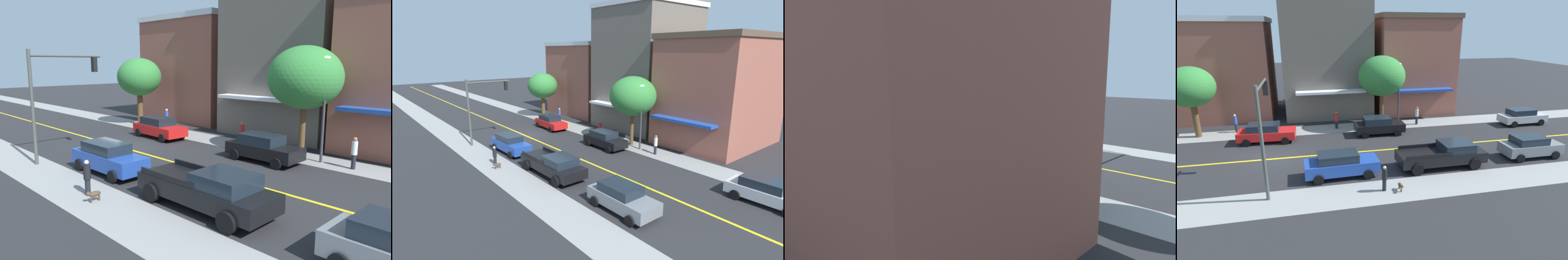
{
  "view_description": "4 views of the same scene",
  "coord_description": "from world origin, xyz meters",
  "views": [
    {
      "loc": [
        13.76,
        21.08,
        5.72
      ],
      "look_at": [
        -2.1,
        5.03,
        1.6
      ],
      "focal_mm": 33.91,
      "sensor_mm": 36.0,
      "label": 1
    },
    {
      "loc": [
        15.56,
        30.25,
        9.05
      ],
      "look_at": [
        -2.65,
        7.82,
        1.72
      ],
      "focal_mm": 28.69,
      "sensor_mm": 36.0,
      "label": 2
    },
    {
      "loc": [
        -21.1,
        -16.05,
        6.05
      ],
      "look_at": [
        -1.46,
        2.98,
        1.64
      ],
      "focal_mm": 32.06,
      "sensor_mm": 36.0,
      "label": 3
    },
    {
      "loc": [
        22.08,
        2.57,
        9.14
      ],
      "look_at": [
        -0.54,
        7.58,
        1.54
      ],
      "focal_mm": 28.49,
      "sensor_mm": 36.0,
      "label": 4
    }
  ],
  "objects": [
    {
      "name": "ground_plane",
      "position": [
        0.0,
        0.0,
        0.0
      ],
      "size": [
        140.0,
        140.0,
        0.0
      ],
      "primitive_type": "plane",
      "color": "#262628"
    },
    {
      "name": "sidewalk_right",
      "position": [
        6.39,
        0.0,
        0.0
      ],
      "size": [
        2.79,
        126.0,
        0.01
      ],
      "primitive_type": "cube",
      "color": "gray",
      "rests_on": "ground"
    },
    {
      "name": "street_lamp",
      "position": [
        -6.09,
        11.39,
        3.81
      ],
      "size": [
        0.7,
        0.36,
        6.11
      ],
      "color": "#38383D",
      "rests_on": "ground"
    },
    {
      "name": "fire_hydrant",
      "position": [
        -5.53,
        0.39,
        0.4
      ],
      "size": [
        0.44,
        0.24,
        0.8
      ],
      "color": "yellow",
      "rests_on": "ground"
    },
    {
      "name": "red_sedan_left_curb",
      "position": [
        -3.93,
        -0.83,
        0.83
      ],
      "size": [
        2.23,
        4.72,
        1.59
      ],
      "rotation": [
        0.0,
        0.0,
        1.52
      ],
      "color": "red",
      "rests_on": "ground"
    },
    {
      "name": "grey_sedan_right_curb",
      "position": [
        3.6,
        18.67,
        0.84
      ],
      "size": [
        2.04,
        4.37,
        1.61
      ],
      "rotation": [
        0.0,
        0.0,
        1.57
      ],
      "color": "slate",
      "rests_on": "ground"
    },
    {
      "name": "small_dog",
      "position": [
        6.51,
        7.72,
        0.33
      ],
      "size": [
        0.66,
        0.24,
        0.5
      ],
      "rotation": [
        0.0,
        0.0,
        0.0
      ],
      "color": "#4C3828",
      "rests_on": "ground"
    },
    {
      "name": "street_tree_left_near",
      "position": [
        -6.58,
        9.83,
        4.84
      ],
      "size": [
        4.47,
        4.47,
        6.76
      ],
      "color": "brown",
      "rests_on": "ground"
    },
    {
      "name": "black_pickup_truck",
      "position": [
        3.76,
        11.65,
        0.87
      ],
      "size": [
        2.36,
        6.04,
        1.7
      ],
      "rotation": [
        0.0,
        0.0,
        1.57
      ],
      "color": "black",
      "rests_on": "ground"
    },
    {
      "name": "road_centerline_stripe",
      "position": [
        0.0,
        0.0,
        0.0
      ],
      "size": [
        0.2,
        126.0,
        0.0
      ],
      "primitive_type": "cube",
      "color": "yellow",
      "rests_on": "ground"
    },
    {
      "name": "pale_office_building",
      "position": [
        -13.84,
        14.6,
        5.34
      ],
      "size": [
        12.17,
        8.51,
        10.65
      ],
      "rotation": [
        0.0,
        0.0,
        -1.57
      ],
      "color": "#935142",
      "rests_on": "ground"
    },
    {
      "name": "tan_rowhouse",
      "position": [
        -13.85,
        -5.85,
        5.14
      ],
      "size": [
        8.56,
        10.42,
        10.26
      ],
      "rotation": [
        0.0,
        0.0,
        -1.57
      ],
      "color": "#935142",
      "rests_on": "ground"
    },
    {
      "name": "pedestrian_black_shirt",
      "position": [
        6.27,
        6.79,
        0.84
      ],
      "size": [
        0.32,
        0.32,
        1.58
      ],
      "rotation": [
        0.0,
        0.0,
        2.36
      ],
      "color": "black",
      "rests_on": "ground"
    },
    {
      "name": "street_tree_right_corner",
      "position": [
        -6.59,
        -6.86,
        4.41
      ],
      "size": [
        4.03,
        4.03,
        6.17
      ],
      "color": "brown",
      "rests_on": "ground"
    },
    {
      "name": "parking_meter",
      "position": [
        -5.82,
        8.19,
        0.9
      ],
      "size": [
        0.12,
        0.18,
        1.36
      ],
      "color": "#4C4C51",
      "rests_on": "ground"
    },
    {
      "name": "pedestrian_white_shirt",
      "position": [
        -6.01,
        13.31,
        0.96
      ],
      "size": [
        0.31,
        0.31,
        1.78
      ],
      "rotation": [
        0.0,
        0.0,
        0.36
      ],
      "color": "black",
      "rests_on": "ground"
    },
    {
      "name": "pedestrian_red_shirt",
      "position": [
        -6.33,
        5.34,
        0.86
      ],
      "size": [
        0.36,
        0.36,
        1.64
      ],
      "rotation": [
        0.0,
        0.0,
        5.6
      ],
      "color": "black",
      "rests_on": "ground"
    },
    {
      "name": "blue_sedan_right_curb",
      "position": [
        3.82,
        4.53,
        0.84
      ],
      "size": [
        2.05,
        4.78,
        1.62
      ],
      "rotation": [
        0.0,
        0.0,
        1.6
      ],
      "color": "#1E429E",
      "rests_on": "ground"
    },
    {
      "name": "traffic_light_mast",
      "position": [
        4.57,
        0.18,
        4.32
      ],
      "size": [
        4.44,
        0.32,
        6.46
      ],
      "rotation": [
        0.0,
        0.0,
        3.14
      ],
      "color": "#474C47",
      "rests_on": "ground"
    },
    {
      "name": "black_sedan_left_curb",
      "position": [
        -3.86,
        8.89,
        0.83
      ],
      "size": [
        2.11,
        4.44,
        1.6
      ],
      "rotation": [
        0.0,
        0.0,
        1.56
      ],
      "color": "black",
      "rests_on": "ground"
    },
    {
      "name": "silver_sedan_left_curb",
      "position": [
        -3.78,
        23.57,
        0.82
      ],
      "size": [
        2.06,
        4.62,
        1.57
      ],
      "rotation": [
        0.0,
        0.0,
        1.59
      ],
      "color": "#B7BABF",
      "rests_on": "ground"
    },
    {
      "name": "sidewalk_left",
      "position": [
        -6.39,
        0.0,
        0.0
      ],
      "size": [
        2.79,
        126.0,
        0.01
      ],
      "primitive_type": "cube",
      "color": "gray",
      "rests_on": "ground"
    },
    {
      "name": "brick_apartment_block",
      "position": [
        -13.84,
        5.14,
        7.18
      ],
      "size": [
        11.02,
        9.34,
        14.33
      ],
      "rotation": [
        0.0,
        0.0,
        -1.57
      ],
      "color": "#665B51",
      "rests_on": "ground"
    },
    {
      "name": "pedestrian_blue_shirt",
      "position": [
        -7.25,
        -3.83,
        0.91
      ],
      "size": [
        0.31,
        0.31,
        1.7
      ],
      "rotation": [
        0.0,
        0.0,
        1.36
      ],
      "color": "black",
      "rests_on": "ground"
    }
  ]
}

